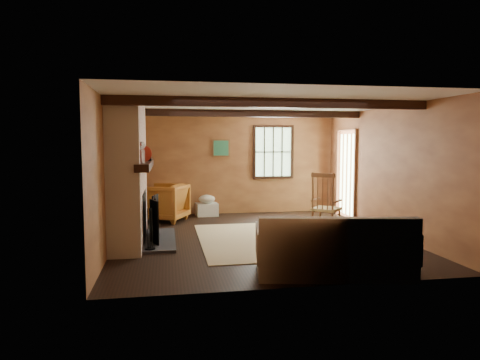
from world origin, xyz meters
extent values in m
plane|color=black|center=(0.00, 0.00, 0.00)|extent=(5.50, 5.50, 0.00)
cube|color=#AE6B3E|center=(0.00, 2.75, 1.20)|extent=(5.00, 0.02, 2.40)
cube|color=#AE6B3E|center=(0.00, -2.75, 1.20)|extent=(5.00, 0.02, 2.40)
cube|color=#AE6B3E|center=(-2.50, 0.00, 1.20)|extent=(0.02, 5.50, 2.40)
cube|color=#AE6B3E|center=(2.50, 0.00, 1.20)|extent=(0.02, 5.50, 2.40)
cube|color=silver|center=(0.00, 0.00, 2.40)|extent=(5.00, 5.50, 0.02)
cube|color=black|center=(0.00, -1.20, 2.33)|extent=(5.00, 0.12, 0.14)
cube|color=black|center=(0.00, 1.20, 2.33)|extent=(5.00, 0.12, 0.14)
cube|color=black|center=(1.00, 2.72, 1.50)|extent=(1.02, 0.06, 1.32)
cube|color=#BCEAB3|center=(1.00, 2.75, 1.50)|extent=(0.90, 0.01, 1.20)
cube|color=black|center=(1.00, 2.73, 1.50)|extent=(0.90, 0.03, 0.02)
cube|color=brown|center=(2.47, 1.70, 1.00)|extent=(0.06, 1.00, 2.06)
cube|color=#BCEAB3|center=(2.50, 1.70, 1.00)|extent=(0.01, 0.80, 1.85)
cube|color=brown|center=(-0.30, 2.72, 1.60)|extent=(0.42, 0.03, 0.42)
cube|color=#267361|center=(-0.30, 2.71, 1.60)|extent=(0.36, 0.01, 0.36)
cube|color=#AF4C43|center=(-2.25, 0.00, 1.20)|extent=(0.50, 2.20, 2.40)
cube|color=black|center=(-2.18, 0.00, 0.45)|extent=(0.38, 1.00, 0.85)
cube|color=#313236|center=(-1.75, 0.00, 0.03)|extent=(0.55, 1.80, 0.05)
cube|color=black|center=(-1.97, 0.00, 1.35)|extent=(0.22, 2.30, 0.12)
cube|color=black|center=(-1.82, -0.38, 0.41)|extent=(0.16, 0.35, 0.73)
cube|color=black|center=(-1.82, -0.01, 0.41)|extent=(0.05, 0.36, 0.73)
cube|color=black|center=(-1.82, 0.37, 0.41)|extent=(0.11, 0.36, 0.73)
cylinder|color=black|center=(-1.88, -0.77, 0.06)|extent=(0.16, 0.16, 0.02)
cylinder|color=black|center=(-1.91, -0.80, 0.38)|extent=(0.01, 0.01, 0.66)
cylinder|color=black|center=(-1.88, -0.77, 0.38)|extent=(0.01, 0.01, 0.66)
cylinder|color=black|center=(-1.85, -0.74, 0.38)|extent=(0.01, 0.01, 0.66)
cylinder|color=silver|center=(-1.98, -0.82, 1.52)|extent=(0.10, 0.10, 0.22)
sphere|color=silver|center=(-1.98, -0.82, 1.68)|extent=(0.12, 0.12, 0.12)
cylinder|color=#AE2313|center=(-1.98, -0.35, 1.55)|extent=(0.28, 0.03, 0.28)
cube|color=black|center=(-1.98, 0.14, 1.47)|extent=(0.23, 0.15, 0.13)
cylinder|color=black|center=(-1.98, 0.37, 1.46)|extent=(0.07, 0.07, 0.09)
cylinder|color=black|center=(-1.98, 0.67, 1.45)|extent=(0.07, 0.07, 0.08)
cube|color=#D4B78D|center=(0.20, -0.20, 0.00)|extent=(2.50, 3.00, 0.01)
cube|color=tan|center=(1.43, 0.24, 0.45)|extent=(0.66, 0.66, 0.05)
cube|color=brown|center=(1.30, 0.09, 1.12)|extent=(0.37, 0.34, 0.08)
cylinder|color=brown|center=(1.71, 0.26, 0.23)|extent=(0.04, 0.04, 0.44)
cylinder|color=brown|center=(1.42, 0.52, 0.23)|extent=(0.04, 0.04, 0.44)
cylinder|color=brown|center=(1.45, -0.04, 0.23)|extent=(0.04, 0.04, 0.44)
cylinder|color=brown|center=(1.15, 0.23, 0.23)|extent=(0.04, 0.04, 0.44)
cylinder|color=brown|center=(1.45, -0.04, 0.80)|extent=(0.04, 0.04, 0.75)
cylinder|color=brown|center=(1.15, 0.23, 0.80)|extent=(0.04, 0.04, 0.75)
cylinder|color=brown|center=(1.37, 0.03, 0.78)|extent=(0.02, 0.02, 0.62)
cylinder|color=brown|center=(1.30, 0.09, 0.78)|extent=(0.02, 0.02, 0.62)
cylinder|color=brown|center=(1.22, 0.16, 0.78)|extent=(0.02, 0.02, 0.62)
cube|color=brown|center=(1.60, 0.09, 0.62)|extent=(0.31, 0.34, 0.03)
cube|color=brown|center=(1.27, 0.39, 0.62)|extent=(0.31, 0.34, 0.03)
cube|color=brown|center=(1.58, 0.11, 0.01)|extent=(0.60, 0.66, 0.03)
cube|color=brown|center=(1.28, 0.37, 0.01)|extent=(0.60, 0.66, 0.03)
cube|color=beige|center=(0.54, -2.29, 0.22)|extent=(2.11, 1.24, 0.43)
cube|color=beige|center=(0.47, -2.66, 0.54)|extent=(1.97, 0.51, 0.54)
cube|color=beige|center=(-0.38, -2.12, 0.42)|extent=(0.30, 0.90, 0.40)
cube|color=beige|center=(1.46, -2.46, 0.42)|extent=(0.30, 0.90, 0.40)
ellipsoid|color=beige|center=(1.04, -2.29, 0.54)|extent=(0.37, 0.19, 0.36)
cylinder|color=#543124|center=(-2.17, 2.38, 0.06)|extent=(0.39, 0.12, 0.12)
cylinder|color=#543124|center=(-2.04, 2.38, 0.06)|extent=(0.39, 0.12, 0.12)
cylinder|color=#543124|center=(-1.92, 2.38, 0.06)|extent=(0.39, 0.12, 0.12)
cylinder|color=#543124|center=(-2.17, 2.38, 0.18)|extent=(0.39, 0.12, 0.12)
cylinder|color=#543124|center=(-2.04, 2.38, 0.18)|extent=(0.39, 0.12, 0.12)
cylinder|color=#543124|center=(-1.92, 2.38, 0.18)|extent=(0.39, 0.12, 0.12)
cube|color=white|center=(-0.68, 2.47, 0.15)|extent=(0.53, 0.42, 0.30)
ellipsoid|color=beige|center=(-0.68, 2.47, 0.40)|extent=(0.45, 0.39, 0.20)
imported|color=#BF6026|center=(-1.67, 1.94, 0.41)|extent=(1.20, 1.18, 0.83)
camera|label=1|loc=(-1.61, -7.54, 1.73)|focal=32.00mm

